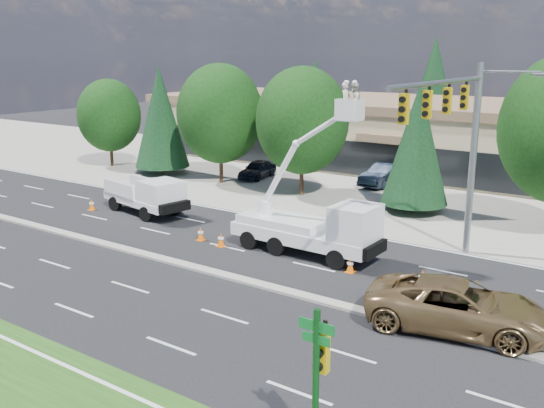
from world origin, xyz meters
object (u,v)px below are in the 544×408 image
Objects in this scene: utility_pickup at (148,199)px; minivan at (458,306)px; signal_mast at (461,133)px; street_sign_pole at (318,372)px; bucket_truck at (317,220)px.

utility_pickup reaches higher than minivan.
signal_mast is 1.65× the size of utility_pickup.
street_sign_pole is at bearing -24.08° from utility_pickup.
utility_pickup is (-17.85, -1.53, -5.13)m from signal_mast.
signal_mast reaches higher than bucket_truck.
signal_mast is at bearing 24.36° from bucket_truck.
street_sign_pole is at bearing 166.60° from minivan.
bucket_truck reaches higher than street_sign_pole.
utility_pickup is (-19.82, 13.91, -1.52)m from street_sign_pole.
minivan is (20.20, -4.91, -0.05)m from utility_pickup.
bucket_truck is at bearing 6.66° from utility_pickup.
bucket_truck is (-5.70, -2.45, -4.30)m from signal_mast.
utility_pickup is 12.21m from bucket_truck.
utility_pickup is 0.98× the size of minivan.
minivan is at bearing -70.00° from signal_mast.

